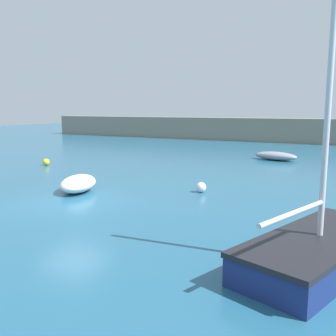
{
  "coord_description": "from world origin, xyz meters",
  "views": [
    {
      "loc": [
        9.99,
        -10.89,
        3.63
      ],
      "look_at": [
        0.66,
        6.71,
        0.47
      ],
      "focal_mm": 40.0,
      "sensor_mm": 36.0,
      "label": 1
    }
  ],
  "objects_px": {
    "rowboat_blue_near": "(276,156)",
    "rowboat_white_midwater": "(78,183)",
    "mooring_buoy_white": "(201,187)",
    "sailboat_tall_mast": "(319,248)",
    "mooring_buoy_yellow": "(46,162)"
  },
  "relations": [
    {
      "from": "rowboat_blue_near",
      "to": "sailboat_tall_mast",
      "type": "bearing_deg",
      "value": -63.12
    },
    {
      "from": "rowboat_white_midwater",
      "to": "mooring_buoy_white",
      "type": "bearing_deg",
      "value": 90.81
    },
    {
      "from": "sailboat_tall_mast",
      "to": "rowboat_white_midwater",
      "type": "xyz_separation_m",
      "value": [
        -10.37,
        3.58,
        -0.07
      ]
    },
    {
      "from": "sailboat_tall_mast",
      "to": "mooring_buoy_white",
      "type": "distance_m",
      "value": 8.04
    },
    {
      "from": "mooring_buoy_white",
      "to": "rowboat_blue_near",
      "type": "bearing_deg",
      "value": 86.96
    },
    {
      "from": "mooring_buoy_yellow",
      "to": "rowboat_blue_near",
      "type": "bearing_deg",
      "value": 36.88
    },
    {
      "from": "mooring_buoy_white",
      "to": "rowboat_white_midwater",
      "type": "bearing_deg",
      "value": -154.62
    },
    {
      "from": "rowboat_blue_near",
      "to": "mooring_buoy_yellow",
      "type": "xyz_separation_m",
      "value": [
        -12.61,
        -9.46,
        -0.08
      ]
    },
    {
      "from": "sailboat_tall_mast",
      "to": "mooring_buoy_yellow",
      "type": "height_order",
      "value": "sailboat_tall_mast"
    },
    {
      "from": "rowboat_blue_near",
      "to": "rowboat_white_midwater",
      "type": "xyz_separation_m",
      "value": [
        -5.56,
        -14.42,
        0.05
      ]
    },
    {
      "from": "rowboat_blue_near",
      "to": "mooring_buoy_yellow",
      "type": "height_order",
      "value": "rowboat_blue_near"
    },
    {
      "from": "rowboat_white_midwater",
      "to": "sailboat_tall_mast",
      "type": "bearing_deg",
      "value": 46.39
    },
    {
      "from": "rowboat_blue_near",
      "to": "mooring_buoy_white",
      "type": "relative_size",
      "value": 7.19
    },
    {
      "from": "rowboat_blue_near",
      "to": "rowboat_white_midwater",
      "type": "distance_m",
      "value": 15.45
    },
    {
      "from": "rowboat_blue_near",
      "to": "mooring_buoy_yellow",
      "type": "bearing_deg",
      "value": -131.21
    }
  ]
}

